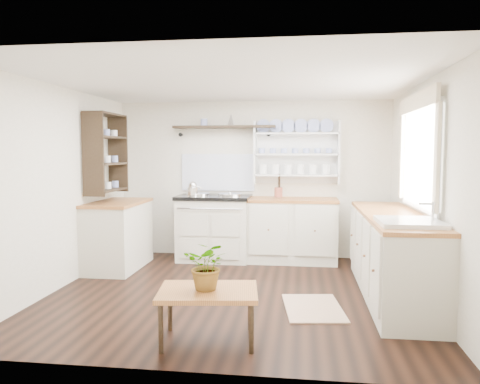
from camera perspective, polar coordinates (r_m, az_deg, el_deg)
name	(u,v)px	position (r m, az deg, el deg)	size (l,w,h in m)	color
floor	(234,293)	(5.30, -0.69, -12.17)	(4.00, 3.80, 0.01)	black
wall_back	(252,179)	(6.96, 1.51, 1.56)	(4.00, 0.02, 2.30)	beige
wall_right	(426,191)	(5.19, 21.72, 0.08)	(0.02, 3.80, 2.30)	beige
wall_left	(61,188)	(5.72, -20.96, 0.51)	(0.02, 3.80, 2.30)	beige
ceiling	(234,82)	(5.12, -0.72, 13.27)	(4.00, 3.80, 0.01)	white
window	(418,151)	(5.31, 20.92, 4.68)	(0.08, 1.55, 1.22)	white
aga_cooker	(214,227)	(6.79, -3.16, -4.27)	(1.04, 0.72, 0.96)	beige
back_cabinets	(292,229)	(6.70, 6.35, -4.53)	(1.27, 0.63, 0.90)	beige
right_cabinets	(392,254)	(5.32, 18.06, -7.22)	(0.62, 2.43, 0.90)	beige
belfast_sink	(409,235)	(4.54, 19.91, -4.97)	(0.55, 0.60, 0.45)	white
left_cabinets	(118,234)	(6.48, -14.63, -4.99)	(0.62, 1.13, 0.90)	beige
plate_rack	(296,152)	(6.88, 6.90, 4.86)	(1.20, 0.22, 0.90)	white
high_shelf	(224,128)	(6.89, -1.92, 7.84)	(1.50, 0.29, 0.16)	black
left_shelving	(106,152)	(6.44, -16.00, 4.66)	(0.28, 0.80, 1.05)	black
kettle	(193,189)	(6.66, -5.74, 0.36)	(0.16, 0.16, 0.20)	silver
utensil_crock	(278,192)	(6.73, 4.70, -0.04)	(0.12, 0.12, 0.14)	#974937
center_table	(208,295)	(3.92, -3.91, -12.43)	(0.87, 0.67, 0.43)	brown
potted_plant	(208,265)	(3.85, -3.93, -8.91)	(0.36, 0.31, 0.40)	#3F7233
floor_rug	(313,308)	(4.84, 8.91, -13.79)	(0.55, 0.85, 0.02)	#906D53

